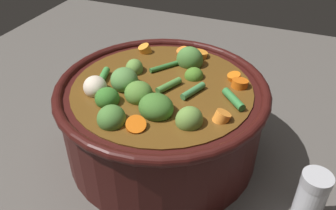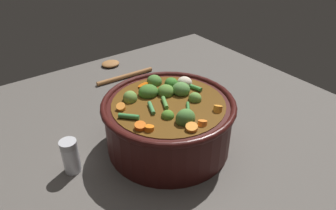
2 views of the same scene
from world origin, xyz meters
name	(u,v)px [view 1 (image 1 of 2)]	position (x,y,z in m)	size (l,w,h in m)	color
ground_plane	(163,149)	(0.00, 0.00, 0.00)	(1.10, 1.10, 0.00)	#514C47
cooking_pot	(162,117)	(0.00, 0.00, 0.07)	(0.30, 0.30, 0.15)	#38110F
salt_shaker	(310,198)	(-0.22, 0.05, 0.04)	(0.04, 0.04, 0.08)	silver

